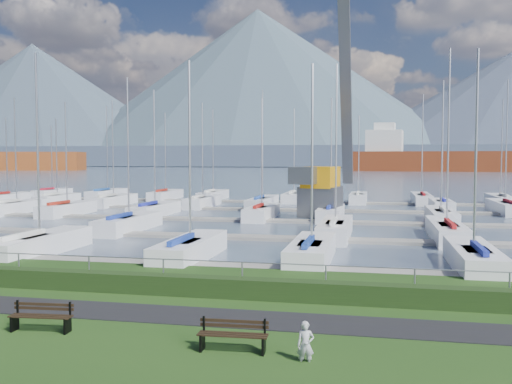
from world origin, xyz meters
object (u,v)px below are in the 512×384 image
(person, at_px, (306,339))
(bench_right, at_px, (233,335))
(crane, at_px, (327,154))
(bench_left, at_px, (42,317))

(person, bearing_deg, bench_right, 162.41)
(person, bearing_deg, crane, 87.43)
(bench_left, bearing_deg, person, -11.01)
(bench_left, height_order, crane, crane)
(bench_left, relative_size, crane, 0.08)
(crane, bearing_deg, person, -75.19)
(person, relative_size, crane, 0.05)
(bench_left, xyz_separation_m, person, (7.66, -0.90, 0.15))
(bench_right, height_order, person, person)
(bench_left, xyz_separation_m, crane, (5.16, 35.55, 4.91))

